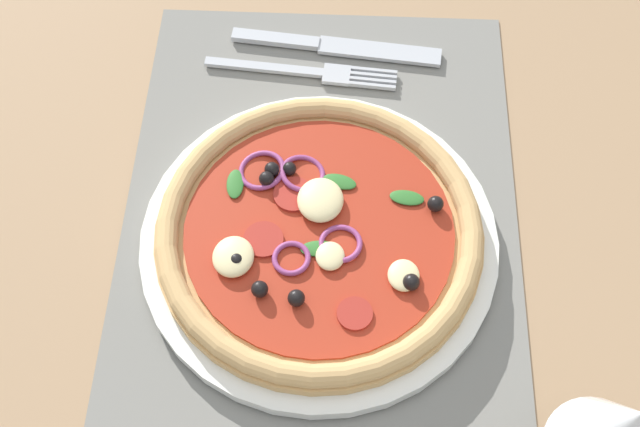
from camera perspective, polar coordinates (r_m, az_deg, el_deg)
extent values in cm
cube|color=#9E7A56|center=(68.77, 0.03, -1.10)|extent=(190.00, 140.00, 2.40)
cube|color=slate|center=(67.55, 0.03, -0.53)|extent=(46.83, 32.99, 0.40)
cylinder|color=silver|center=(65.65, 0.17, -1.99)|extent=(28.96, 28.96, 1.26)
cylinder|color=tan|center=(64.66, 0.17, -1.52)|extent=(26.28, 26.28, 1.00)
torus|color=tan|center=(63.91, 0.17, -1.15)|extent=(25.97, 25.97, 1.80)
cylinder|color=#A82D19|center=(64.09, 0.17, -1.24)|extent=(21.55, 21.55, 0.30)
ellipsoid|color=beige|center=(61.99, 5.92, -4.36)|extent=(2.73, 2.46, 0.82)
ellipsoid|color=beige|center=(62.59, -6.14, -3.05)|extent=(3.59, 3.23, 1.08)
ellipsoid|color=beige|center=(64.59, -0.37, 0.90)|extent=(4.15, 3.74, 1.25)
ellipsoid|color=beige|center=(62.45, 0.72, -3.02)|extent=(2.52, 2.27, 0.76)
sphere|color=black|center=(66.32, -3.41, 3.12)|extent=(1.24, 1.24, 1.24)
sphere|color=black|center=(62.34, -5.91, -3.32)|extent=(1.21, 1.21, 1.21)
sphere|color=black|center=(66.36, -2.17, 3.18)|extent=(1.13, 1.13, 1.13)
sphere|color=black|center=(65.03, 8.15, 0.62)|extent=(1.31, 1.31, 1.31)
sphere|color=black|center=(65.85, -3.80, 2.46)|extent=(1.25, 1.25, 1.25)
sphere|color=black|center=(61.07, -4.28, -5.34)|extent=(1.31, 1.31, 1.31)
sphere|color=black|center=(61.52, 6.45, -4.84)|extent=(1.32, 1.32, 1.32)
sphere|color=black|center=(60.61, -1.69, -5.98)|extent=(1.32, 1.32, 1.32)
torus|color=#8E3D75|center=(66.44, -1.23, 2.84)|extent=(3.84, 3.81, 1.26)
torus|color=#8E3D75|center=(66.78, -4.13, 3.06)|extent=(3.96, 3.96, 1.02)
torus|color=#8E3D75|center=(63.11, 1.45, -2.14)|extent=(3.50, 3.49, 0.73)
torus|color=#8E3D75|center=(62.54, -2.04, -3.17)|extent=(3.05, 3.06, 0.59)
cylinder|color=#A3281E|center=(65.51, -1.89, 1.37)|extent=(3.27, 3.27, 0.30)
cylinder|color=#A3281E|center=(60.69, 2.47, -7.07)|extent=(2.71, 2.71, 0.30)
cylinder|color=#A3281E|center=(63.53, -4.01, -1.84)|extent=(3.17, 3.17, 0.30)
ellipsoid|color=#2D6B28|center=(62.96, -0.56, -2.47)|extent=(1.66, 2.92, 0.30)
ellipsoid|color=#2D6B28|center=(66.08, 1.39, 2.26)|extent=(2.03, 3.05, 0.30)
ellipsoid|color=#2D6B28|center=(65.62, 6.15, 1.12)|extent=(1.76, 2.96, 0.30)
ellipsoid|color=#2D6B28|center=(66.31, -6.01, 2.09)|extent=(2.86, 1.52, 0.30)
cube|color=#B2B5BA|center=(76.82, -3.97, 10.25)|extent=(1.87, 11.20, 0.44)
cube|color=#B2B5BA|center=(76.08, 1.18, 9.76)|extent=(2.41, 2.70, 0.44)
cube|color=#B2B5BA|center=(75.37, 3.71, 8.97)|extent=(0.70, 4.33, 0.44)
cube|color=#B2B5BA|center=(75.75, 3.75, 9.32)|extent=(0.70, 4.33, 0.44)
cube|color=#B2B5BA|center=(76.14, 3.80, 9.66)|extent=(0.70, 4.33, 0.44)
cube|color=#B2B5BA|center=(76.53, 3.84, 10.00)|extent=(0.70, 4.33, 0.44)
cube|color=#B2B5BA|center=(78.95, -3.15, 12.18)|extent=(2.16, 8.49, 0.62)
cube|color=#B2B5BA|center=(78.13, 4.23, 11.33)|extent=(3.19, 11.74, 0.44)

